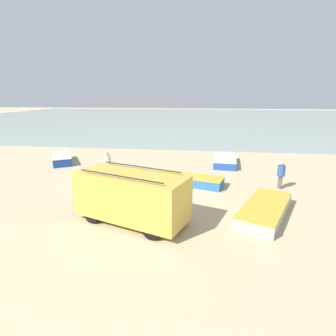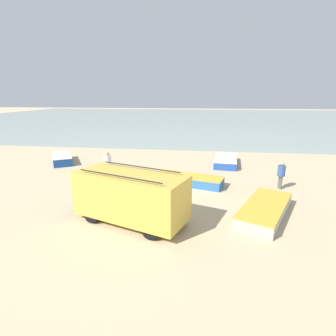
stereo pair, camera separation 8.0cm
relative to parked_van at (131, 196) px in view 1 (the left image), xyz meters
name	(u,v)px [view 1 (the left image)]	position (x,y,z in m)	size (l,w,h in m)	color
ground_plane	(148,192)	(-0.05, 3.70, -1.21)	(200.00, 200.00, 0.00)	tan
sea_water	(191,118)	(-0.05, 55.70, -1.21)	(120.00, 80.00, 0.01)	#99A89E
parked_van	(131,196)	(0.00, 0.00, 0.00)	(5.28, 3.48, 2.34)	gold
fishing_rowboat_0	(266,209)	(6.00, 1.53, -0.93)	(3.29, 5.19, 0.57)	#ADA89E
fishing_rowboat_1	(186,179)	(2.03, 5.43, -0.93)	(5.20, 2.51, 0.57)	#2D66AD
fishing_rowboat_2	(62,158)	(-8.60, 9.61, -0.89)	(3.04, 4.10, 0.65)	navy
fishing_rowboat_3	(225,160)	(4.85, 10.78, -0.93)	(2.05, 4.74, 0.57)	#234CA3
fisherman_0	(281,173)	(7.63, 5.31, -0.23)	(0.43, 0.43, 1.64)	#5B564C
fisherman_1	(108,162)	(-3.25, 5.99, -0.15)	(0.47, 0.47, 1.77)	#5B564C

